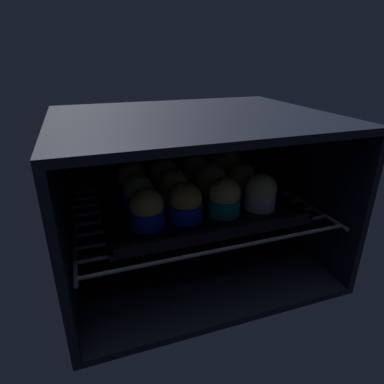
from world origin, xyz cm
name	(u,v)px	position (x,y,z in cm)	size (l,w,h in cm)	color
oven_cavity	(187,188)	(0.00, 26.25, 17.00)	(59.00, 47.00, 37.00)	black
oven_rack	(193,207)	(0.00, 22.00, 13.60)	(54.80, 42.00, 0.80)	#444756
baking_tray	(192,203)	(0.00, 22.45, 14.67)	(42.59, 34.06, 2.20)	black
muffin_row0_col0	(147,209)	(-12.53, 13.93, 18.88)	(7.04, 7.04, 8.06)	#1928B7
muffin_row0_col1	(186,203)	(-4.35, 14.05, 18.94)	(7.04, 7.04, 8.67)	#1928B7
muffin_row0_col2	(224,197)	(4.26, 13.68, 19.11)	(7.04, 7.04, 8.43)	#0C8C84
muffin_row0_col3	(260,193)	(13.20, 13.84, 18.90)	(7.07, 7.07, 8.15)	silver
muffin_row1_col0	(138,193)	(-12.59, 22.80, 18.75)	(7.04, 7.04, 7.94)	#1928B7
muffin_row1_col1	(174,188)	(-4.40, 22.72, 19.04)	(7.04, 7.04, 8.32)	silver
muffin_row1_col2	(210,183)	(4.47, 22.12, 19.36)	(7.57, 7.57, 8.89)	red
muffin_row1_col3	(241,180)	(12.90, 22.51, 18.76)	(7.04, 7.04, 7.96)	silver
muffin_row2_col0	(132,181)	(-12.76, 30.75, 18.91)	(7.04, 7.04, 8.20)	#1928B7
muffin_row2_col1	(164,176)	(-4.41, 31.14, 18.88)	(7.09, 7.09, 8.31)	#1928B7
muffin_row2_col2	(196,173)	(4.02, 30.90, 18.89)	(7.49, 7.49, 8.17)	#7A238C
muffin_row2_col3	(226,167)	(12.38, 30.69, 19.46)	(7.74, 7.74, 8.96)	#7A238C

